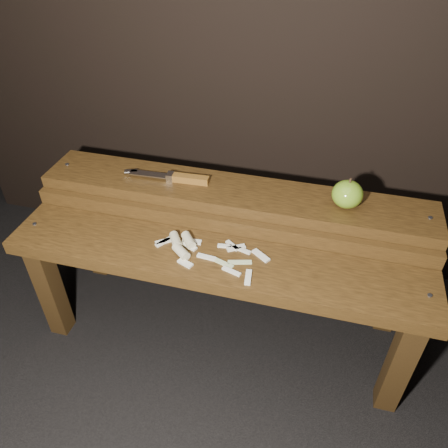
% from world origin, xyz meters
% --- Properties ---
extents(ground, '(60.00, 60.00, 0.00)m').
position_xyz_m(ground, '(0.00, 0.00, 0.00)').
color(ground, black).
extents(bench_front_tier, '(1.20, 0.20, 0.42)m').
position_xyz_m(bench_front_tier, '(0.00, -0.06, 0.35)').
color(bench_front_tier, black).
rests_on(bench_front_tier, ground).
extents(bench_rear_tier, '(1.20, 0.21, 0.50)m').
position_xyz_m(bench_rear_tier, '(0.00, 0.17, 0.41)').
color(bench_rear_tier, black).
rests_on(bench_rear_tier, ground).
extents(apple, '(0.09, 0.09, 0.09)m').
position_xyz_m(apple, '(0.33, 0.17, 0.54)').
color(apple, olive).
rests_on(apple, bench_rear_tier).
extents(knife, '(0.28, 0.04, 0.02)m').
position_xyz_m(knife, '(-0.17, 0.17, 0.51)').
color(knife, brown).
rests_on(knife, bench_rear_tier).
extents(apple_scraps, '(0.33, 0.16, 0.03)m').
position_xyz_m(apple_scraps, '(-0.06, -0.04, 0.43)').
color(apple_scraps, beige).
rests_on(apple_scraps, bench_front_tier).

